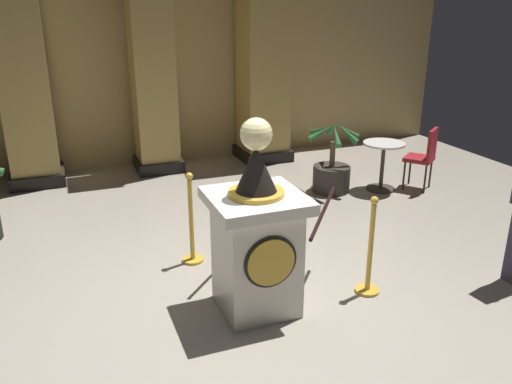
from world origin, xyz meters
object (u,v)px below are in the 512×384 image
at_px(cafe_chair_red, 425,154).
at_px(stanchion_near, 370,260).
at_px(pedestal_clock, 256,239).
at_px(potted_palm_right, 332,171).
at_px(stanchion_far, 192,231).
at_px(cafe_table, 383,160).

bearing_deg(cafe_chair_red, stanchion_near, -136.64).
height_order(pedestal_clock, potted_palm_right, pedestal_clock).
bearing_deg(stanchion_far, potted_palm_right, 30.03).
xyz_separation_m(stanchion_far, cafe_chair_red, (3.91, 1.05, 0.21)).
relative_size(stanchion_near, potted_palm_right, 0.91).
relative_size(potted_palm_right, cafe_table, 1.48).
distance_m(stanchion_far, cafe_table, 3.54).
bearing_deg(stanchion_near, cafe_table, 53.68).
xyz_separation_m(pedestal_clock, cafe_table, (2.99, 2.39, -0.23)).
height_order(pedestal_clock, stanchion_near, pedestal_clock).
bearing_deg(cafe_table, stanchion_far, -159.23).
xyz_separation_m(pedestal_clock, stanchion_near, (1.14, -0.14, -0.35)).
xyz_separation_m(pedestal_clock, stanchion_far, (-0.32, 1.13, -0.34)).
bearing_deg(cafe_table, pedestal_clock, -141.42).
bearing_deg(stanchion_near, stanchion_far, 138.82).
height_order(stanchion_near, cafe_table, stanchion_near).
bearing_deg(cafe_chair_red, pedestal_clock, -148.75).
bearing_deg(stanchion_far, cafe_table, 20.77).
height_order(stanchion_near, cafe_chair_red, stanchion_near).
distance_m(pedestal_clock, cafe_table, 3.84).
distance_m(potted_palm_right, cafe_table, 0.80).
xyz_separation_m(cafe_table, cafe_chair_red, (0.60, -0.21, 0.09)).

